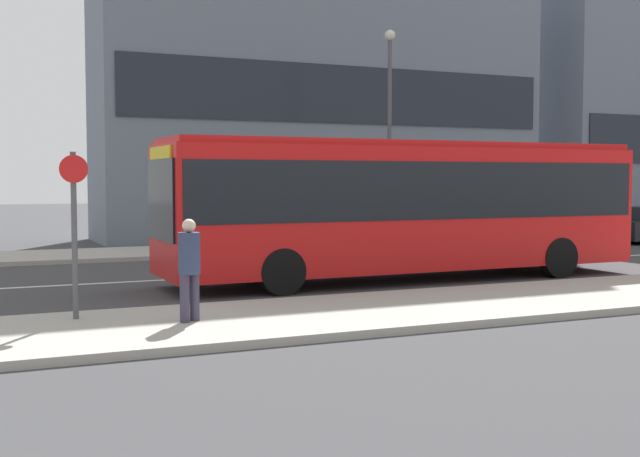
# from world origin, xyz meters

# --- Properties ---
(ground_plane) EXTENTS (120.00, 120.00, 0.00)m
(ground_plane) POSITION_xyz_m (0.00, 0.00, 0.00)
(ground_plane) COLOR #3A3A3D
(sidewalk_near) EXTENTS (44.00, 3.50, 0.13)m
(sidewalk_near) POSITION_xyz_m (0.00, -6.25, 0.07)
(sidewalk_near) COLOR #A39E93
(sidewalk_near) RESTS_ON ground_plane
(sidewalk_far) EXTENTS (44.00, 3.50, 0.13)m
(sidewalk_far) POSITION_xyz_m (0.00, 6.25, 0.07)
(sidewalk_far) COLOR #A39E93
(sidewalk_far) RESTS_ON ground_plane
(lane_centerline) EXTENTS (41.80, 0.16, 0.01)m
(lane_centerline) POSITION_xyz_m (0.00, 0.00, 0.00)
(lane_centerline) COLOR silver
(lane_centerline) RESTS_ON ground_plane
(city_bus) EXTENTS (11.45, 2.52, 3.19)m
(city_bus) POSITION_xyz_m (2.05, -2.26, 1.84)
(city_bus) COLOR red
(city_bus) RESTS_ON ground_plane
(parked_car_0) EXTENTS (4.31, 1.84, 1.40)m
(parked_car_0) POSITION_xyz_m (11.19, 3.42, 0.66)
(parked_car_0) COLOR #4C5156
(parked_car_0) RESTS_ON ground_plane
(pedestrian_near_stop) EXTENTS (0.34, 0.34, 1.60)m
(pedestrian_near_stop) POSITION_xyz_m (-4.15, -6.25, 1.03)
(pedestrian_near_stop) COLOR #383347
(pedestrian_near_stop) RESTS_ON sidewalk_near
(bus_stop_sign) EXTENTS (0.44, 0.12, 2.65)m
(bus_stop_sign) POSITION_xyz_m (-5.74, -5.28, 1.68)
(bus_stop_sign) COLOR #4C4C51
(bus_stop_sign) RESTS_ON sidewalk_near
(street_lamp) EXTENTS (0.36, 0.36, 7.14)m
(street_lamp) POSITION_xyz_m (5.75, 5.16, 4.47)
(street_lamp) COLOR #4C4C51
(street_lamp) RESTS_ON sidewalk_far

